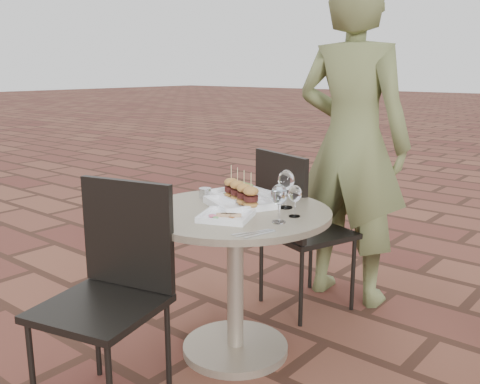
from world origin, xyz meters
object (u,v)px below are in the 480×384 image
Objects in this scene: chair_near at (113,276)px; plate_sliders at (241,197)px; chair_far at (295,219)px; plate_salmon at (241,194)px; cafe_table at (235,260)px; diner at (352,143)px; plate_tuna at (226,216)px.

plate_sliders is at bearing 66.04° from chair_near.
chair_far reaches higher than plate_salmon.
cafe_table is 1.07m from diner.
chair_far is 0.44m from plate_salmon.
diner is at bearing 74.11° from plate_salmon.
chair_near is (-0.14, -0.60, 0.07)m from cafe_table.
chair_far is 0.76m from plate_tuna.
diner is 5.09× the size of plate_sliders.
chair_near is at bearing -103.24° from cafe_table.
plate_sliders is at bearing 79.22° from diner.
plate_salmon is (-0.13, 0.20, 0.27)m from cafe_table.
chair_near is at bearing 78.06° from diner.
chair_near is 0.72m from plate_sliders.
plate_sliders is at bearing 110.97° from chair_far.
plate_tuna is (0.09, -0.22, -0.03)m from plate_sliders.
cafe_table is 0.30m from plate_tuna.
plate_salmon is at bearing 129.91° from plate_sliders.
cafe_table is 0.59m from chair_far.
chair_far is at bearing 92.84° from plate_sliders.
plate_sliders is at bearing -50.09° from plate_salmon.
chair_far is at bearing 77.89° from plate_salmon.
plate_salmon is (0.01, 0.80, 0.20)m from chair_near.
chair_near is at bearing 103.78° from chair_far.
chair_near is (-0.09, -1.19, 0.00)m from chair_far.
chair_far is 1.00× the size of chair_near.
chair_near is at bearing -99.69° from plate_sliders.
plate_salmon is (-0.22, -0.76, -0.20)m from diner.
plate_sliders is at bearing 109.64° from cafe_table.
diner reaches higher than plate_salmon.
plate_salmon is at bearing 123.48° from cafe_table.
chair_far is at bearing 99.30° from plate_tuna.
diner is 6.76× the size of plate_tuna.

